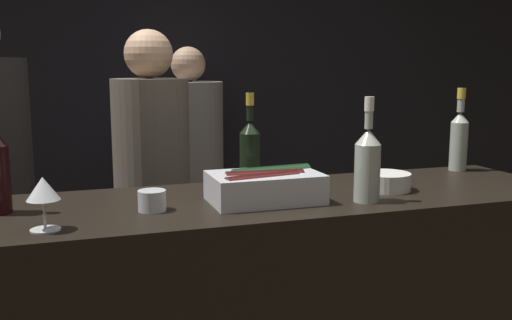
{
  "coord_description": "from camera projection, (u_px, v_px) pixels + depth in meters",
  "views": [
    {
      "loc": [
        -0.58,
        -1.43,
        1.51
      ],
      "look_at": [
        0.0,
        0.33,
        1.2
      ],
      "focal_mm": 40.0,
      "sensor_mm": 36.0,
      "label": 1
    }
  ],
  "objects": [
    {
      "name": "wine_glass",
      "position": [
        43.0,
        191.0,
        1.47
      ],
      "size": [
        0.09,
        0.09,
        0.14
      ],
      "color": "silver",
      "rests_on": "bar_counter"
    },
    {
      "name": "person_blond_tee",
      "position": [
        153.0,
        196.0,
        2.55
      ],
      "size": [
        0.34,
        0.34,
        1.66
      ],
      "rotation": [
        0.0,
        0.0,
        3.01
      ],
      "color": "black",
      "rests_on": "ground_plane"
    },
    {
      "name": "candle_votive",
      "position": [
        152.0,
        200.0,
        1.69
      ],
      "size": [
        0.08,
        0.08,
        0.06
      ],
      "color": "silver",
      "rests_on": "bar_counter"
    },
    {
      "name": "person_grey_polo",
      "position": [
        190.0,
        167.0,
        3.54
      ],
      "size": [
        0.42,
        0.42,
        1.63
      ],
      "rotation": [
        0.0,
        0.0,
        -2.98
      ],
      "color": "black",
      "rests_on": "ground_plane"
    },
    {
      "name": "rose_wine_bottle",
      "position": [
        459.0,
        137.0,
        2.33
      ],
      "size": [
        0.07,
        0.07,
        0.34
      ],
      "color": "#9EA899",
      "rests_on": "bar_counter"
    },
    {
      "name": "ice_bin_with_bottles",
      "position": [
        265.0,
        185.0,
        1.8
      ],
      "size": [
        0.35,
        0.22,
        0.1
      ],
      "color": "silver",
      "rests_on": "bar_counter"
    },
    {
      "name": "champagne_bottle",
      "position": [
        250.0,
        150.0,
        2.05
      ],
      "size": [
        0.08,
        0.08,
        0.33
      ],
      "color": "black",
      "rests_on": "bar_counter"
    },
    {
      "name": "white_wine_bottle",
      "position": [
        367.0,
        162.0,
        1.79
      ],
      "size": [
        0.08,
        0.08,
        0.33
      ],
      "color": "#9EA899",
      "rests_on": "bar_counter"
    },
    {
      "name": "wall_back_chalkboard",
      "position": [
        158.0,
        83.0,
        3.78
      ],
      "size": [
        6.4,
        0.06,
        2.8
      ],
      "color": "black",
      "rests_on": "ground_plane"
    },
    {
      "name": "bowl_white",
      "position": [
        386.0,
        181.0,
        1.97
      ],
      "size": [
        0.17,
        0.17,
        0.06
      ],
      "color": "silver",
      "rests_on": "bar_counter"
    }
  ]
}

